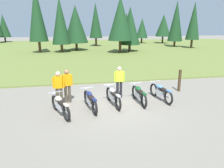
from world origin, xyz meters
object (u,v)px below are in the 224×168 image
object	(u,v)px
motorcycle_silver	(113,96)
motorcycle_navy	(90,100)
trail_marker_post	(180,81)
rider_near_row_end	(59,87)
motorcycle_sky_blue	(161,92)
motorcycle_british_green	(139,94)
rider_with_back_turned	(119,80)
rider_checking_bike	(67,84)
motorcycle_cream	(60,105)

from	to	relation	value
motorcycle_silver	motorcycle_navy	bearing A→B (deg)	-164.40
trail_marker_post	rider_near_row_end	bearing A→B (deg)	-171.49
motorcycle_sky_blue	rider_near_row_end	bearing A→B (deg)	177.81
motorcycle_navy	motorcycle_british_green	distance (m)	2.47
motorcycle_silver	rider_with_back_turned	bearing A→B (deg)	62.32
rider_checking_bike	trail_marker_post	size ratio (longest dim) A/B	1.31
rider_near_row_end	motorcycle_silver	bearing A→B (deg)	-9.12
motorcycle_navy	trail_marker_post	xyz separation A→B (m)	(5.35, 1.73, 0.20)
motorcycle_navy	rider_checking_bike	size ratio (longest dim) A/B	1.25
rider_near_row_end	motorcycle_navy	bearing A→B (deg)	-27.38
motorcycle_navy	motorcycle_sky_blue	size ratio (longest dim) A/B	1.00
motorcycle_british_green	motorcycle_sky_blue	size ratio (longest dim) A/B	1.00
motorcycle_cream	trail_marker_post	distance (m)	7.00
rider_checking_bike	rider_near_row_end	bearing A→B (deg)	-137.39
rider_checking_bike	motorcycle_british_green	bearing A→B (deg)	-11.69
motorcycle_cream	motorcycle_british_green	size ratio (longest dim) A/B	0.94
motorcycle_silver	trail_marker_post	world-z (taller)	trail_marker_post
motorcycle_silver	rider_checking_bike	distance (m)	2.33
motorcycle_cream	rider_with_back_turned	distance (m)	3.49
rider_checking_bike	rider_near_row_end	xyz separation A→B (m)	(-0.38, -0.35, 0.00)
motorcycle_sky_blue	rider_checking_bike	bearing A→B (deg)	173.33
motorcycle_british_green	trail_marker_post	world-z (taller)	trail_marker_post
motorcycle_navy	rider_with_back_turned	size ratio (longest dim) A/B	1.25
motorcycle_british_green	rider_with_back_turned	bearing A→B (deg)	128.31
motorcycle_navy	rider_near_row_end	world-z (taller)	rider_near_row_end
motorcycle_navy	rider_with_back_turned	bearing A→B (deg)	38.75
motorcycle_navy	motorcycle_sky_blue	xyz separation A→B (m)	(3.66, 0.53, 0.00)
motorcycle_sky_blue	rider_with_back_turned	world-z (taller)	rider_with_back_turned
rider_near_row_end	trail_marker_post	distance (m)	6.82
rider_checking_bike	trail_marker_post	distance (m)	6.40
motorcycle_navy	rider_checking_bike	distance (m)	1.56
rider_near_row_end	rider_checking_bike	bearing A→B (deg)	42.61
motorcycle_british_green	trail_marker_post	distance (m)	3.22
motorcycle_cream	motorcycle_british_green	distance (m)	3.83
rider_near_row_end	rider_with_back_turned	bearing A→B (deg)	11.41
motorcycle_navy	motorcycle_silver	distance (m)	1.17
motorcycle_cream	trail_marker_post	size ratio (longest dim) A/B	1.55
motorcycle_british_green	rider_near_row_end	bearing A→B (deg)	174.61
motorcycle_cream	rider_with_back_turned	xyz separation A→B (m)	(2.98, 1.75, 0.51)
motorcycle_cream	rider_near_row_end	xyz separation A→B (m)	(-0.08, 1.13, 0.51)
motorcycle_british_green	rider_checking_bike	bearing A→B (deg)	168.31
motorcycle_cream	motorcycle_british_green	xyz separation A→B (m)	(3.75, 0.77, 0.00)
trail_marker_post	motorcycle_silver	bearing A→B (deg)	-161.47
motorcycle_navy	motorcycle_silver	bearing A→B (deg)	15.60
motorcycle_british_green	rider_checking_bike	distance (m)	3.56
motorcycle_cream	motorcycle_navy	bearing A→B (deg)	17.43
motorcycle_sky_blue	rider_checking_bike	world-z (taller)	rider_checking_bike
motorcycle_british_green	motorcycle_cream	bearing A→B (deg)	-168.38
trail_marker_post	motorcycle_cream	bearing A→B (deg)	-162.18
motorcycle_silver	rider_checking_bike	xyz separation A→B (m)	(-2.14, 0.76, 0.51)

